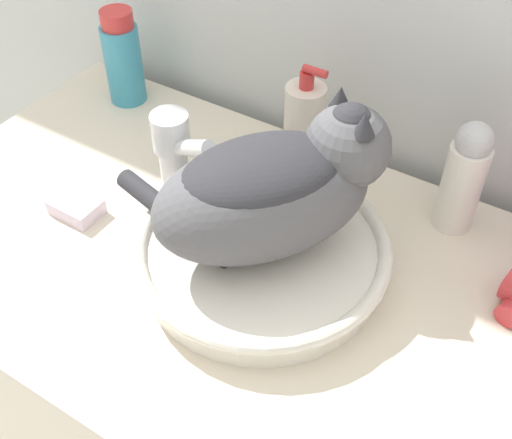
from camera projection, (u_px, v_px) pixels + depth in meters
vanity_counter at (244, 410)px, 1.17m from camera, size 1.06×0.60×0.80m
sink_basin at (262, 253)px, 0.86m from camera, size 0.34×0.34×0.05m
cat at (274, 186)px, 0.78m from camera, size 0.38×0.32×0.19m
faucet at (175, 148)px, 0.94m from camera, size 0.13×0.08×0.15m
lotion_bottle_white at (464, 177)px, 0.88m from camera, size 0.06×0.06×0.18m
soap_pump_bottle at (304, 127)px, 0.99m from camera, size 0.06×0.06×0.18m
mouthwash_bottle at (123, 59)px, 1.12m from camera, size 0.07×0.07×0.17m
soap_bar at (76, 207)px, 0.95m from camera, size 0.07×0.05×0.02m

